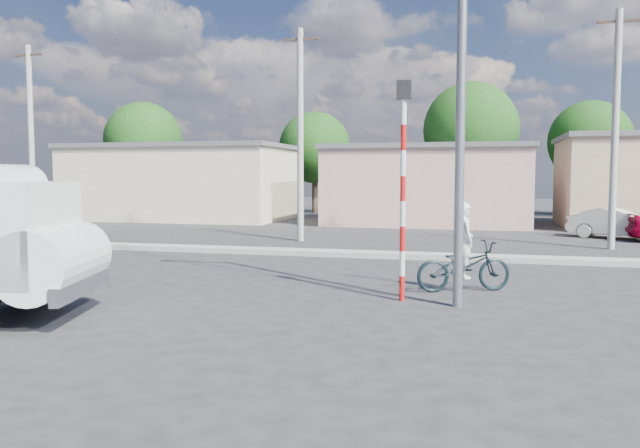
% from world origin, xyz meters
% --- Properties ---
extents(ground_plane, '(120.00, 120.00, 0.00)m').
position_xyz_m(ground_plane, '(0.00, 0.00, 0.00)').
color(ground_plane, '#272729').
rests_on(ground_plane, ground).
extents(median, '(40.00, 0.80, 0.16)m').
position_xyz_m(median, '(0.00, 8.00, 0.08)').
color(median, '#99968E').
rests_on(median, ground).
extents(bicycle, '(2.21, 1.51, 1.10)m').
position_xyz_m(bicycle, '(4.36, 2.84, 0.55)').
color(bicycle, black).
rests_on(bicycle, ground).
extents(cyclist, '(0.60, 0.70, 1.64)m').
position_xyz_m(cyclist, '(4.36, 2.84, 0.82)').
color(cyclist, white).
rests_on(cyclist, ground).
extents(car_cream, '(3.86, 2.54, 1.20)m').
position_xyz_m(car_cream, '(9.96, 16.03, 0.60)').
color(car_cream, beige).
rests_on(car_cream, ground).
extents(traffic_pole, '(0.28, 0.18, 4.36)m').
position_xyz_m(traffic_pole, '(3.20, 1.50, 2.59)').
color(traffic_pole, red).
rests_on(traffic_pole, ground).
extents(streetlight, '(2.34, 0.22, 9.00)m').
position_xyz_m(streetlight, '(4.14, 1.20, 4.96)').
color(streetlight, slate).
rests_on(streetlight, ground).
extents(building_row, '(37.80, 7.30, 4.44)m').
position_xyz_m(building_row, '(1.10, 22.00, 2.13)').
color(building_row, beige).
rests_on(building_row, ground).
extents(tree_row, '(51.24, 7.43, 8.42)m').
position_xyz_m(tree_row, '(7.45, 28.53, 4.96)').
color(tree_row, '#38281E').
rests_on(tree_row, ground).
extents(utility_poles, '(35.40, 0.24, 8.00)m').
position_xyz_m(utility_poles, '(3.25, 12.00, 4.07)').
color(utility_poles, '#99968E').
rests_on(utility_poles, ground).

